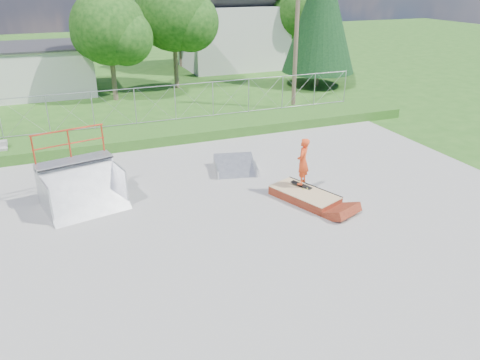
% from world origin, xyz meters
% --- Properties ---
extents(ground, '(120.00, 120.00, 0.00)m').
position_xyz_m(ground, '(0.00, 0.00, 0.00)').
color(ground, '#275819').
rests_on(ground, ground).
extents(concrete_pad, '(20.00, 16.00, 0.04)m').
position_xyz_m(concrete_pad, '(0.00, 0.00, 0.02)').
color(concrete_pad, '#969593').
rests_on(concrete_pad, ground).
extents(grass_berm, '(24.00, 3.00, 0.50)m').
position_xyz_m(grass_berm, '(0.00, 9.50, 0.25)').
color(grass_berm, '#275819').
rests_on(grass_berm, ground).
extents(grind_box, '(1.96, 2.67, 0.36)m').
position_xyz_m(grind_box, '(2.05, 0.74, 0.18)').
color(grind_box, maroon).
rests_on(grind_box, concrete_pad).
extents(quarter_pipe, '(2.92, 2.62, 2.52)m').
position_xyz_m(quarter_pipe, '(-5.11, 3.00, 1.26)').
color(quarter_pipe, '#A3A5AB').
rests_on(quarter_pipe, concrete_pad).
extents(flat_bank_ramp, '(1.93, 2.01, 0.49)m').
position_xyz_m(flat_bank_ramp, '(0.75, 4.10, 0.24)').
color(flat_bank_ramp, '#A3A5AB').
rests_on(flat_bank_ramp, concrete_pad).
extents(skateboard, '(0.62, 0.79, 0.13)m').
position_xyz_m(skateboard, '(2.15, 1.16, 0.40)').
color(skateboard, black).
rests_on(skateboard, grind_box).
extents(skater, '(0.72, 0.71, 1.67)m').
position_xyz_m(skater, '(2.15, 1.16, 1.24)').
color(skater, '#F1461B').
rests_on(skater, grind_box).
extents(chain_link_fence, '(20.00, 0.06, 1.80)m').
position_xyz_m(chain_link_fence, '(0.00, 10.50, 1.40)').
color(chain_link_fence, '#96989F').
rests_on(chain_link_fence, grass_berm).
extents(utility_building_flat, '(10.00, 6.00, 3.00)m').
position_xyz_m(utility_building_flat, '(-8.00, 22.00, 1.50)').
color(utility_building_flat, silver).
rests_on(utility_building_flat, ground).
extents(gable_house, '(8.40, 6.08, 8.94)m').
position_xyz_m(gable_house, '(9.00, 26.00, 3.84)').
color(gable_house, silver).
rests_on(gable_house, ground).
extents(utility_pole, '(0.24, 0.24, 8.00)m').
position_xyz_m(utility_pole, '(7.50, 12.00, 4.00)').
color(utility_pole, brown).
rests_on(utility_pole, ground).
extents(tree_left_near, '(4.76, 4.48, 6.65)m').
position_xyz_m(tree_left_near, '(-1.75, 17.83, 4.24)').
color(tree_left_near, brown).
rests_on(tree_left_near, ground).
extents(tree_center, '(5.44, 5.12, 7.60)m').
position_xyz_m(tree_center, '(2.78, 19.81, 4.85)').
color(tree_center, brown).
rests_on(tree_center, ground).
extents(tree_right_far, '(5.10, 4.80, 7.12)m').
position_xyz_m(tree_right_far, '(14.27, 23.82, 4.54)').
color(tree_right_far, brown).
rests_on(tree_right_far, ground).
extents(tree_back_mid, '(4.08, 3.84, 5.70)m').
position_xyz_m(tree_back_mid, '(5.21, 27.86, 3.63)').
color(tree_back_mid, brown).
rests_on(tree_back_mid, ground).
extents(conifer_tree, '(5.04, 5.04, 9.10)m').
position_xyz_m(conifer_tree, '(12.00, 17.00, 5.05)').
color(conifer_tree, brown).
rests_on(conifer_tree, ground).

